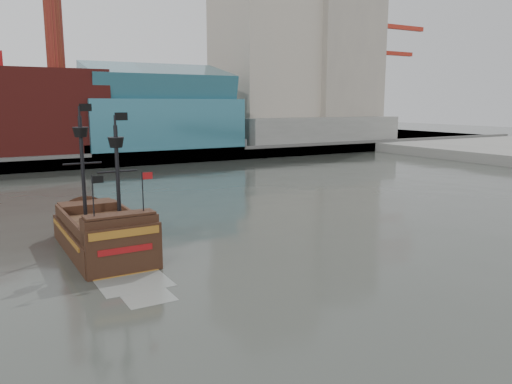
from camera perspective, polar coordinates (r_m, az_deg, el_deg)
ground at (r=36.55m, az=10.59°, el=-7.92°), size 400.00×400.00×0.00m
promenade_far at (r=120.99m, az=-18.76°, el=4.74°), size 220.00×60.00×2.00m
seawall at (r=92.28m, az=-15.24°, el=3.60°), size 220.00×1.00×2.60m
skyline at (r=115.19m, az=-16.07°, el=16.39°), size 149.00×45.00×62.00m
crane_a at (r=148.57m, az=13.79°, el=12.88°), size 22.50×4.00×32.25m
crane_b at (r=162.28m, az=13.79°, el=11.37°), size 19.10×4.00×26.25m
pirate_ship at (r=39.83m, az=-17.07°, el=-5.06°), size 5.31×16.09×11.99m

